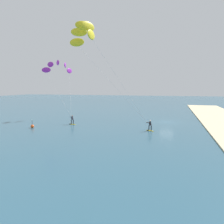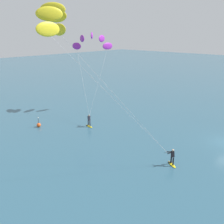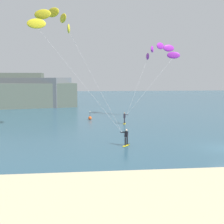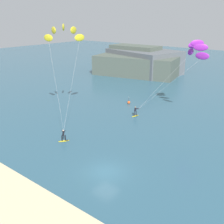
% 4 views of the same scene
% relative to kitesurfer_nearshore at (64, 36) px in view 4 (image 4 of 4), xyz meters
% --- Properties ---
extents(ground_plane, '(240.00, 240.00, 0.00)m').
position_rel_kitesurfer_nearshore_xyz_m(ground_plane, '(16.54, -9.73, -13.04)').
color(ground_plane, '#2D566B').
extents(kitesurfer_nearshore, '(10.85, 11.17, 14.84)m').
position_rel_kitesurfer_nearshore_xyz_m(kitesurfer_nearshore, '(0.00, 0.00, 0.00)').
color(kitesurfer_nearshore, yellow).
rests_on(kitesurfer_nearshore, ground).
extents(kitesurfer_mid_water, '(10.03, 10.16, 12.45)m').
position_rel_kitesurfer_nearshore_xyz_m(kitesurfer_mid_water, '(15.89, 12.97, -2.32)').
color(kitesurfer_mid_water, yellow).
rests_on(kitesurfer_mid_water, ground).
extents(marker_buoy, '(0.56, 0.56, 1.38)m').
position_rel_kitesurfer_nearshore_xyz_m(marker_buoy, '(4.38, 11.61, -12.74)').
color(marker_buoy, '#EA5119').
rests_on(marker_buoy, ground).
extents(distant_headland, '(24.62, 20.98, 7.73)m').
position_rel_kitesurfer_nearshore_xyz_m(distant_headland, '(-10.69, 38.05, -9.85)').
color(distant_headland, '#565B60').
rests_on(distant_headland, ground).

